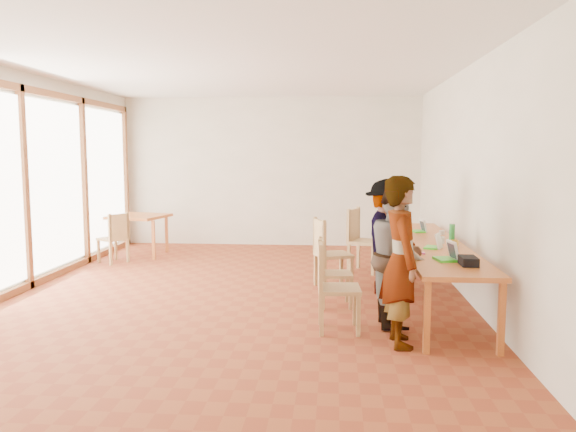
{
  "coord_description": "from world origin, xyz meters",
  "views": [
    {
      "loc": [
        1.28,
        -7.35,
        1.88
      ],
      "look_at": [
        0.71,
        -0.43,
        1.1
      ],
      "focal_mm": 35.0,
      "sensor_mm": 36.0,
      "label": 1
    }
  ],
  "objects": [
    {
      "name": "laptop_far",
      "position": [
        2.53,
        0.76,
        0.8
      ],
      "size": [
        0.22,
        0.24,
        0.18
      ],
      "rotation": [
        0.0,
        0.0,
        0.2
      ],
      "color": "#41D62C",
      "rests_on": "communal_table"
    },
    {
      "name": "laptop_near",
      "position": [
        2.5,
        -1.39,
        0.81
      ],
      "size": [
        0.26,
        0.28,
        0.21
      ],
      "rotation": [
        0.0,
        0.0,
        0.19
      ],
      "color": "#41D62C",
      "rests_on": "communal_table"
    },
    {
      "name": "condiment_cup",
      "position": [
        2.78,
        0.51,
        0.78
      ],
      "size": [
        0.08,
        0.08,
        0.06
      ],
      "primitive_type": "cylinder",
      "color": "white",
      "rests_on": "communal_table"
    },
    {
      "name": "laptop_mid",
      "position": [
        2.49,
        -0.64,
        0.8
      ],
      "size": [
        0.25,
        0.27,
        0.18
      ],
      "rotation": [
        0.0,
        0.0,
        -0.38
      ],
      "color": "#41D62C",
      "rests_on": "communal_table"
    },
    {
      "name": "side_table",
      "position": [
        -2.27,
        2.59,
        0.67
      ],
      "size": [
        0.9,
        0.9,
        0.75
      ],
      "rotation": [
        0.0,
        0.0,
        -0.23
      ],
      "color": "#C4692B",
      "rests_on": "ground"
    },
    {
      "name": "green_bottle",
      "position": [
        2.71,
        -0.51,
        0.89
      ],
      "size": [
        0.07,
        0.07,
        0.28
      ],
      "primitive_type": "cylinder",
      "color": "#268130",
      "rests_on": "communal_table"
    },
    {
      "name": "chair_near",
      "position": [
        1.24,
        -1.53,
        0.58
      ],
      "size": [
        0.46,
        0.46,
        0.5
      ],
      "rotation": [
        0.0,
        0.0,
        0.05
      ],
      "color": "tan",
      "rests_on": "ground"
    },
    {
      "name": "person_mid",
      "position": [
        1.97,
        -1.24,
        0.77
      ],
      "size": [
        0.63,
        0.78,
        1.54
      ],
      "primitive_type": "imported",
      "rotation": [
        0.0,
        0.0,
        1.63
      ],
      "color": "gray",
      "rests_on": "ground"
    },
    {
      "name": "ceiling",
      "position": [
        0.0,
        0.0,
        3.02
      ],
      "size": [
        6.0,
        8.0,
        0.04
      ],
      "primitive_type": "cube",
      "color": "white",
      "rests_on": "wall_back"
    },
    {
      "name": "wall_right",
      "position": [
        3.0,
        0.0,
        1.5
      ],
      "size": [
        0.1,
        8.0,
        3.0
      ],
      "primitive_type": "cube",
      "color": "silver",
      "rests_on": "ground"
    },
    {
      "name": "pink_phone",
      "position": [
        2.28,
        -1.0,
        0.76
      ],
      "size": [
        0.05,
        0.1,
        0.01
      ],
      "primitive_type": "cube",
      "color": "#E93899",
      "rests_on": "communal_table"
    },
    {
      "name": "communal_table",
      "position": [
        2.5,
        -0.21,
        0.7
      ],
      "size": [
        0.8,
        4.0,
        0.75
      ],
      "color": "#C4692B",
      "rests_on": "ground"
    },
    {
      "name": "wall_back",
      "position": [
        0.0,
        4.0,
        1.5
      ],
      "size": [
        6.0,
        0.1,
        3.0
      ],
      "primitive_type": "cube",
      "color": "silver",
      "rests_on": "ground"
    },
    {
      "name": "black_pouch",
      "position": [
        2.64,
        -1.64,
        0.8
      ],
      "size": [
        0.16,
        0.26,
        0.09
      ],
      "primitive_type": "cube",
      "color": "black",
      "rests_on": "communal_table"
    },
    {
      "name": "wall_front",
      "position": [
        0.0,
        -4.0,
        1.5
      ],
      "size": [
        6.0,
        0.1,
        3.0
      ],
      "primitive_type": "cube",
      "color": "silver",
      "rests_on": "ground"
    },
    {
      "name": "chair_far",
      "position": [
        1.18,
        0.36,
        0.6
      ],
      "size": [
        0.58,
        0.58,
        0.52
      ],
      "rotation": [
        0.0,
        0.0,
        0.35
      ],
      "color": "tan",
      "rests_on": "ground"
    },
    {
      "name": "chair_spare",
      "position": [
        -2.42,
        1.85,
        0.53
      ],
      "size": [
        0.56,
        0.56,
        0.46
      ],
      "rotation": [
        0.0,
        0.0,
        2.56
      ],
      "color": "tan",
      "rests_on": "ground"
    },
    {
      "name": "chair_mid",
      "position": [
        1.22,
        -0.56,
        0.51
      ],
      "size": [
        0.43,
        0.43,
        0.44
      ],
      "rotation": [
        0.0,
        0.0,
        0.11
      ],
      "color": "tan",
      "rests_on": "ground"
    },
    {
      "name": "chair_empty",
      "position": [
        1.69,
        1.54,
        0.62
      ],
      "size": [
        0.62,
        0.62,
        0.53
      ],
      "rotation": [
        0.0,
        0.0,
        -0.42
      ],
      "color": "tan",
      "rests_on": "ground"
    },
    {
      "name": "person_far",
      "position": [
        1.98,
        0.16,
        0.77
      ],
      "size": [
        0.82,
        1.11,
        1.54
      ],
      "primitive_type": "imported",
      "rotation": [
        0.0,
        0.0,
        1.3
      ],
      "color": "gray",
      "rests_on": "ground"
    },
    {
      "name": "ground",
      "position": [
        0.0,
        0.0,
        0.0
      ],
      "size": [
        8.0,
        8.0,
        0.0
      ],
      "primitive_type": "plane",
      "color": "brown",
      "rests_on": "ground"
    },
    {
      "name": "window_wall",
      "position": [
        -2.96,
        0.0,
        1.5
      ],
      "size": [
        0.1,
        8.0,
        3.0
      ],
      "primitive_type": "cube",
      "color": "white",
      "rests_on": "ground"
    },
    {
      "name": "person_near",
      "position": [
        1.94,
        -1.91,
        0.83
      ],
      "size": [
        0.46,
        0.65,
        1.67
      ],
      "primitive_type": "imported",
      "rotation": [
        0.0,
        0.0,
        1.68
      ],
      "color": "gray",
      "rests_on": "ground"
    },
    {
      "name": "yellow_mug",
      "position": [
        2.71,
        -0.6,
        0.8
      ],
      "size": [
        0.13,
        0.13,
        0.1
      ],
      "primitive_type": "imported",
      "rotation": [
        0.0,
        0.0,
        -0.04
      ],
      "color": "gold",
      "rests_on": "communal_table"
    },
    {
      "name": "clear_glass",
      "position": [
        2.63,
        -0.27,
        0.8
      ],
      "size": [
        0.07,
        0.07,
        0.09
      ],
      "primitive_type": "cylinder",
      "color": "silver",
      "rests_on": "communal_table"
    }
  ]
}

